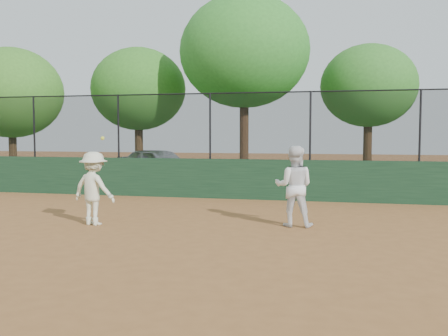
% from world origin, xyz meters
% --- Properties ---
extents(ground, '(80.00, 80.00, 0.00)m').
position_xyz_m(ground, '(0.00, 0.00, 0.00)').
color(ground, '#925C2F').
rests_on(ground, ground).
extents(back_wall, '(26.00, 0.20, 1.20)m').
position_xyz_m(back_wall, '(0.00, 6.00, 0.60)').
color(back_wall, '#1B3D23').
rests_on(back_wall, ground).
extents(grass_strip, '(36.00, 12.00, 0.01)m').
position_xyz_m(grass_strip, '(0.00, 12.00, 0.00)').
color(grass_strip, '#274D18').
rests_on(grass_strip, ground).
extents(parked_car, '(4.40, 3.28, 1.40)m').
position_xyz_m(parked_car, '(-3.77, 10.37, 0.70)').
color(parked_car, '#ABAFB5').
rests_on(parked_car, ground).
extents(player_second, '(0.84, 0.66, 1.71)m').
position_xyz_m(player_second, '(2.39, 1.90, 0.86)').
color(player_second, white).
rests_on(player_second, ground).
extents(player_main, '(1.13, 0.79, 1.92)m').
position_xyz_m(player_main, '(-1.84, 1.11, 0.79)').
color(player_main, beige).
rests_on(player_main, ground).
extents(fence_assembly, '(26.00, 0.06, 2.00)m').
position_xyz_m(fence_assembly, '(-0.03, 6.00, 2.24)').
color(fence_assembly, black).
rests_on(fence_assembly, back_wall).
extents(tree_0, '(4.68, 4.25, 5.81)m').
position_xyz_m(tree_0, '(-11.06, 11.18, 3.78)').
color(tree_0, '#432C18').
rests_on(tree_0, ground).
extents(tree_1, '(4.20, 3.82, 5.73)m').
position_xyz_m(tree_1, '(-5.32, 12.03, 3.91)').
color(tree_1, '#442D17').
rests_on(tree_1, ground).
extents(tree_2, '(5.16, 4.69, 7.44)m').
position_xyz_m(tree_2, '(-0.37, 10.94, 5.20)').
color(tree_2, '#442A18').
rests_on(tree_2, ground).
extents(tree_3, '(3.91, 3.56, 5.61)m').
position_xyz_m(tree_3, '(4.48, 12.64, 3.90)').
color(tree_3, '#3F2715').
rests_on(tree_3, ground).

